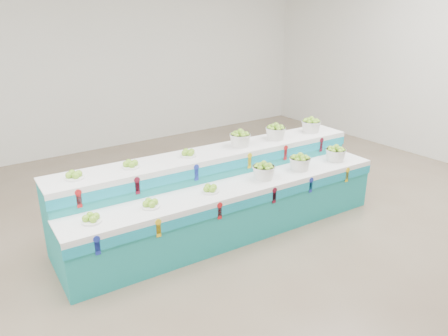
# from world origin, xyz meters

# --- Properties ---
(ground) EXTENTS (10.00, 10.00, 0.00)m
(ground) POSITION_xyz_m (0.00, 0.00, 0.00)
(ground) COLOR brown
(ground) RESTS_ON ground
(back_wall) EXTENTS (10.00, 0.00, 10.00)m
(back_wall) POSITION_xyz_m (0.00, 5.00, 2.00)
(back_wall) COLOR silver
(back_wall) RESTS_ON ground
(display_stand) EXTENTS (4.45, 1.34, 1.02)m
(display_stand) POSITION_xyz_m (-0.02, 0.63, 0.51)
(display_stand) COLOR teal
(display_stand) RESTS_ON ground
(plate_lower_left) EXTENTS (0.23, 0.23, 0.10)m
(plate_lower_left) POSITION_xyz_m (-1.84, 0.44, 0.77)
(plate_lower_left) COLOR white
(plate_lower_left) RESTS_ON display_stand
(plate_lower_mid) EXTENTS (0.23, 0.23, 0.10)m
(plate_lower_mid) POSITION_xyz_m (-1.18, 0.41, 0.77)
(plate_lower_mid) COLOR white
(plate_lower_mid) RESTS_ON display_stand
(plate_lower_right) EXTENTS (0.23, 0.23, 0.10)m
(plate_lower_right) POSITION_xyz_m (-0.41, 0.37, 0.77)
(plate_lower_right) COLOR white
(plate_lower_right) RESTS_ON display_stand
(basket_lower_left) EXTENTS (0.30, 0.30, 0.22)m
(basket_lower_left) POSITION_xyz_m (0.40, 0.34, 0.83)
(basket_lower_left) COLOR silver
(basket_lower_left) RESTS_ON display_stand
(basket_lower_mid) EXTENTS (0.30, 0.30, 0.22)m
(basket_lower_mid) POSITION_xyz_m (1.02, 0.31, 0.83)
(basket_lower_mid) COLOR silver
(basket_lower_mid) RESTS_ON display_stand
(basket_lower_right) EXTENTS (0.30, 0.30, 0.22)m
(basket_lower_right) POSITION_xyz_m (1.71, 0.27, 0.83)
(basket_lower_right) COLOR silver
(basket_lower_right) RESTS_ON display_stand
(plate_upper_left) EXTENTS (0.23, 0.23, 0.10)m
(plate_upper_left) POSITION_xyz_m (-1.82, 0.99, 1.07)
(plate_upper_left) COLOR white
(plate_upper_left) RESTS_ON display_stand
(plate_upper_mid) EXTENTS (0.23, 0.23, 0.10)m
(plate_upper_mid) POSITION_xyz_m (-1.16, 0.96, 1.07)
(plate_upper_mid) COLOR white
(plate_upper_mid) RESTS_ON display_stand
(plate_upper_right) EXTENTS (0.23, 0.23, 0.10)m
(plate_upper_right) POSITION_xyz_m (-0.38, 0.92, 1.07)
(plate_upper_right) COLOR white
(plate_upper_right) RESTS_ON display_stand
(basket_upper_left) EXTENTS (0.30, 0.30, 0.22)m
(basket_upper_left) POSITION_xyz_m (0.43, 0.88, 1.13)
(basket_upper_left) COLOR silver
(basket_upper_left) RESTS_ON display_stand
(basket_upper_mid) EXTENTS (0.30, 0.30, 0.22)m
(basket_upper_mid) POSITION_xyz_m (1.05, 0.85, 1.13)
(basket_upper_mid) COLOR silver
(basket_upper_mid) RESTS_ON display_stand
(basket_upper_right) EXTENTS (0.30, 0.30, 0.22)m
(basket_upper_right) POSITION_xyz_m (1.74, 0.82, 1.13)
(basket_upper_right) COLOR silver
(basket_upper_right) RESTS_ON display_stand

